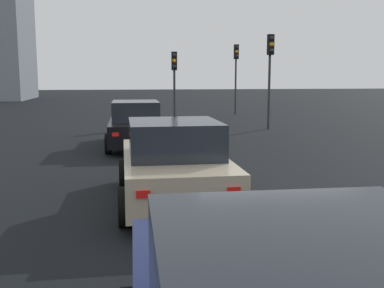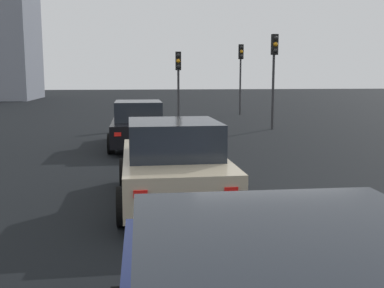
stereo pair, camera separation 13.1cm
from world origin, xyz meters
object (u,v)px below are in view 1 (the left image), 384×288
at_px(car_black_right_lead, 136,125).
at_px(traffic_light_near_right, 174,72).
at_px(car_beige_right_second, 173,164).
at_px(traffic_light_near_left, 236,65).
at_px(traffic_light_far_left, 270,62).

bearing_deg(car_black_right_lead, traffic_light_near_right, -16.38).
distance_m(car_beige_right_second, traffic_light_near_left, 20.65).
distance_m(traffic_light_near_right, traffic_light_far_left, 4.84).
bearing_deg(traffic_light_near_right, car_beige_right_second, -0.94).
bearing_deg(traffic_light_near_left, car_beige_right_second, -19.22).
bearing_deg(traffic_light_far_left, car_black_right_lead, -57.34).
distance_m(traffic_light_near_left, traffic_light_far_left, 8.14).
xyz_separation_m(car_black_right_lead, traffic_light_near_left, (12.41, -6.71, 2.38)).
height_order(car_beige_right_second, traffic_light_far_left, traffic_light_far_left).
bearing_deg(car_beige_right_second, traffic_light_near_right, -6.64).
bearing_deg(car_black_right_lead, car_beige_right_second, -175.47).
relative_size(car_black_right_lead, traffic_light_far_left, 1.12).
xyz_separation_m(car_black_right_lead, car_beige_right_second, (-7.13, -0.45, 0.00)).
relative_size(car_black_right_lead, car_beige_right_second, 1.14).
distance_m(car_beige_right_second, traffic_light_far_left, 12.97).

